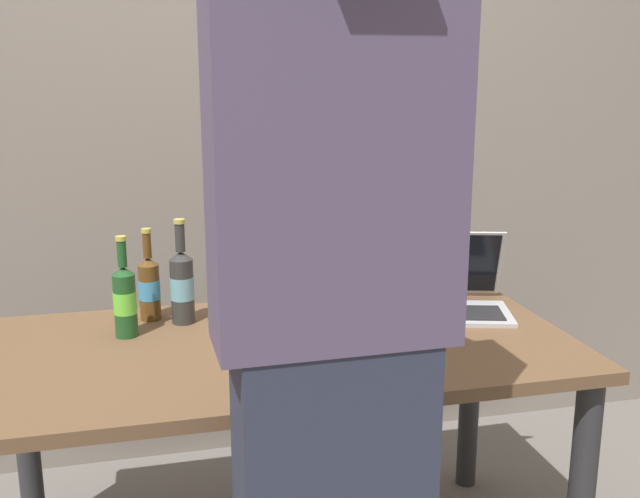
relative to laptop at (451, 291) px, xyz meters
name	(u,v)px	position (x,y,z in m)	size (l,w,h in m)	color
desk	(282,378)	(-0.55, -0.16, -0.16)	(1.55, 0.79, 0.72)	brown
laptop	(451,291)	(0.00, 0.00, 0.00)	(0.40, 0.39, 0.23)	#B7BABC
beer_bottle_dark	(182,284)	(-0.80, 0.07, 0.06)	(0.07, 0.07, 0.30)	#333333
beer_bottle_brown	(125,299)	(-0.96, -0.01, 0.05)	(0.06, 0.06, 0.28)	#1E5123
beer_bottle_amber	(149,286)	(-0.89, 0.12, 0.04)	(0.06, 0.06, 0.27)	brown
person_figure	(334,348)	(-0.56, -0.73, 0.15)	(0.45, 0.28, 1.78)	#2D3347
coffee_mug	(333,341)	(-0.45, -0.31, 0.00)	(0.11, 0.07, 0.10)	#19598C
back_wall	(236,106)	(-0.55, 0.67, 0.53)	(6.00, 0.10, 2.60)	gray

